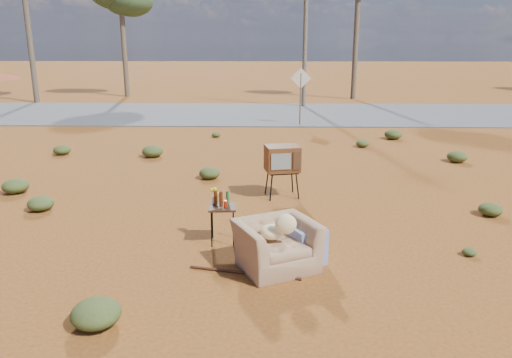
{
  "coord_description": "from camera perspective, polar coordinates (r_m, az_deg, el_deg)",
  "views": [
    {
      "loc": [
        0.29,
        -7.23,
        3.23
      ],
      "look_at": [
        0.07,
        1.4,
        0.8
      ],
      "focal_mm": 35.0,
      "sensor_mm": 36.0,
      "label": 1
    }
  ],
  "objects": [
    {
      "name": "utility_pole_center",
      "position": [
        24.81,
        5.69,
        17.75
      ],
      "size": [
        1.4,
        0.2,
        8.0
      ],
      "color": "brown",
      "rests_on": "ground"
    },
    {
      "name": "ground",
      "position": [
        7.92,
        -0.75,
        -8.32
      ],
      "size": [
        140.0,
        140.0,
        0.0
      ],
      "primitive_type": "plane",
      "color": "brown",
      "rests_on": "ground"
    },
    {
      "name": "highway",
      "position": [
        22.46,
        0.72,
        7.49
      ],
      "size": [
        140.0,
        7.0,
        0.04
      ],
      "primitive_type": "cube",
      "color": "#565659",
      "rests_on": "ground"
    },
    {
      "name": "side_table",
      "position": [
        8.09,
        -4.08,
        -2.9
      ],
      "size": [
        0.46,
        0.46,
        0.89
      ],
      "rotation": [
        0.0,
        0.0,
        0.07
      ],
      "color": "#362113",
      "rests_on": "ground"
    },
    {
      "name": "scrub_patch",
      "position": [
        12.09,
        -3.87,
        0.88
      ],
      "size": [
        17.49,
        8.07,
        0.33
      ],
      "color": "#445023",
      "rests_on": "ground"
    },
    {
      "name": "road_sign",
      "position": [
        19.35,
        5.13,
        10.52
      ],
      "size": [
        0.78,
        0.06,
        2.19
      ],
      "color": "brown",
      "rests_on": "ground"
    },
    {
      "name": "tv_unit",
      "position": [
        10.4,
        3.03,
        2.27
      ],
      "size": [
        0.78,
        0.67,
        1.1
      ],
      "rotation": [
        0.0,
        0.0,
        0.21
      ],
      "color": "black",
      "rests_on": "ground"
    },
    {
      "name": "rusty_bar",
      "position": [
        7.22,
        -1.31,
        -10.67
      ],
      "size": [
        1.6,
        0.39,
        0.04
      ],
      "primitive_type": "cylinder",
      "rotation": [
        0.0,
        1.57,
        -0.22
      ],
      "color": "#452012",
      "rests_on": "ground"
    },
    {
      "name": "armchair",
      "position": [
        7.29,
        2.96,
        -6.75
      ],
      "size": [
        1.41,
        1.29,
        0.95
      ],
      "rotation": [
        0.0,
        0.0,
        0.46
      ],
      "color": "#9A7454",
      "rests_on": "ground"
    }
  ]
}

